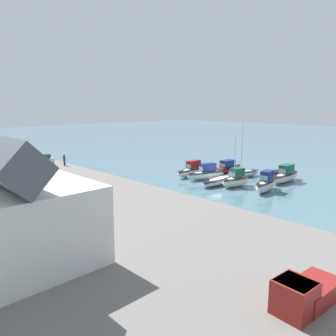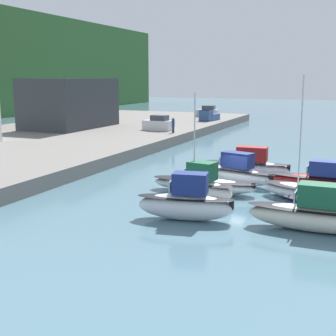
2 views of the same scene
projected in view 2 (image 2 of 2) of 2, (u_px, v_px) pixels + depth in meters
The scene contains 15 objects.
ground_plane at pixel (230, 189), 36.98m from camera, with size 320.00×320.00×0.00m, color slate.
yacht_club_building at pixel (70, 103), 70.12m from camera, with size 14.48×8.64×7.29m.
moored_boat_0 at pixel (186, 202), 28.71m from camera, with size 2.74×6.29×2.98m.
moored_boat_1 at pixel (199, 186), 33.09m from camera, with size 2.87×5.59×7.65m.
moored_boat_2 at pixel (204, 185), 35.81m from camera, with size 2.45×8.31×1.11m.
moored_boat_3 at pixel (234, 172), 38.57m from camera, with size 3.79×7.50×2.67m.
moored_boat_4 at pixel (248, 165), 41.57m from camera, with size 2.19×7.78×2.67m.
moored_boat_5 at pixel (316, 214), 26.57m from camera, with size 1.95×7.72×2.80m.
moored_boat_6 at pixel (324, 207), 28.79m from camera, with size 1.93×5.02×1.50m.
moored_boat_7 at pixel (304, 192), 33.45m from camera, with size 4.20×6.64×8.90m.
moored_boat_8 at pixel (324, 179), 36.86m from camera, with size 2.32×8.25×2.25m.
parked_car_0 at pixel (207, 112), 89.67m from camera, with size 2.01×4.29×2.16m.
parked_car_1 at pixel (158, 124), 66.63m from camera, with size 2.09×4.32×2.16m.
pickup_truck_1 at pixel (208, 116), 81.59m from camera, with size 4.93×2.51×1.90m.
person_on_quay at pixel (173, 125), 63.34m from camera, with size 0.40×0.40×2.14m.
Camera 2 is at (-35.05, -9.55, 8.64)m, focal length 50.00 mm.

